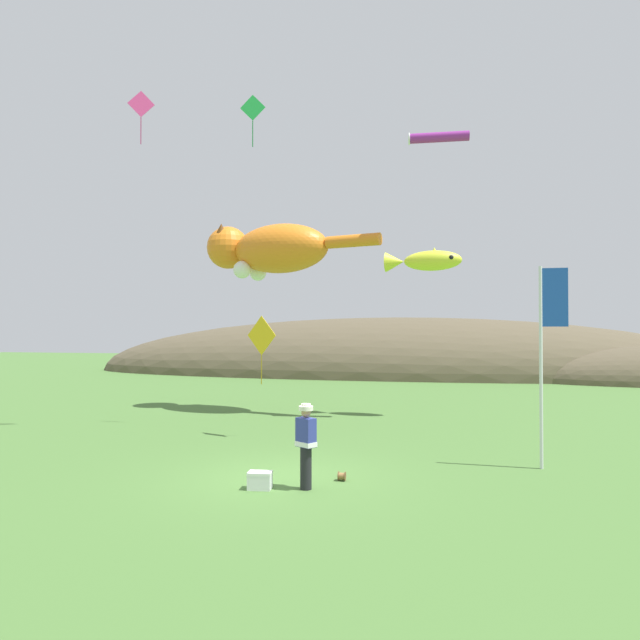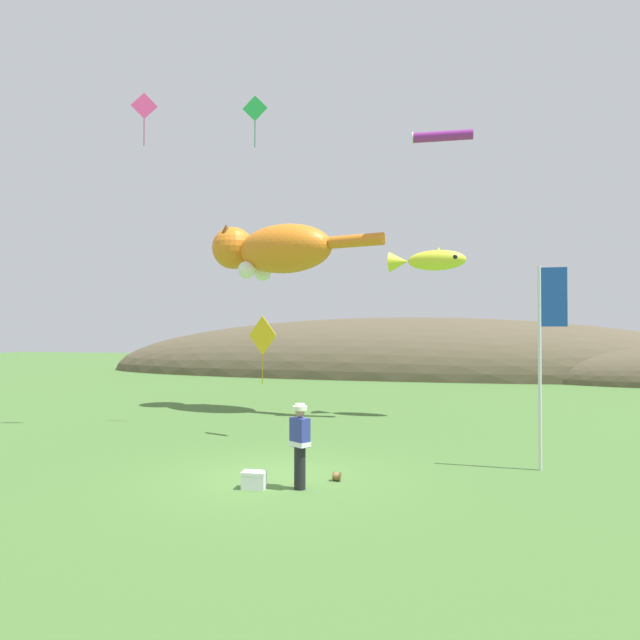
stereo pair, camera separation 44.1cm
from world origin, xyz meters
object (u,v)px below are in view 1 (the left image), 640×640
at_px(festival_banner_pole, 547,336).
at_px(kite_fish_windsock, 424,261).
at_px(picnic_cooler, 260,480).
at_px(kite_diamond_green, 253,109).
at_px(kite_diamond_pink, 141,105).
at_px(kite_tube_streamer, 438,137).
at_px(festival_attendant, 306,443).
at_px(kite_diamond_gold, 261,336).
at_px(kite_giant_cat, 269,250).
at_px(kite_spool, 342,476).

bearing_deg(festival_banner_pole, kite_fish_windsock, 112.40).
distance_m(picnic_cooler, kite_diamond_green, 12.96).
distance_m(festival_banner_pole, kite_diamond_pink, 14.53).
relative_size(kite_tube_streamer, kite_diamond_green, 1.23).
bearing_deg(kite_fish_windsock, festival_banner_pole, -67.60).
distance_m(festival_attendant, kite_diamond_gold, 6.32).
xyz_separation_m(festival_attendant, kite_diamond_green, (-3.51, 6.73, 9.87)).
bearing_deg(kite_giant_cat, festival_attendant, -68.68).
distance_m(kite_tube_streamer, kite_diamond_gold, 9.89).
relative_size(kite_spool, picnic_cooler, 0.38).
distance_m(festival_attendant, kite_giant_cat, 12.83).
bearing_deg(kite_diamond_green, festival_banner_pole, -23.72).
bearing_deg(festival_banner_pole, kite_diamond_gold, 163.22).
distance_m(picnic_cooler, kite_tube_streamer, 14.46).
distance_m(festival_banner_pole, kite_diamond_green, 12.23).
bearing_deg(kite_tube_streamer, kite_spool, -103.02).
height_order(kite_spool, kite_tube_streamer, kite_tube_streamer).
bearing_deg(kite_diamond_green, kite_spool, -55.13).
relative_size(picnic_cooler, festival_banner_pole, 0.11).
bearing_deg(kite_tube_streamer, kite_diamond_pink, -156.87).
bearing_deg(kite_diamond_pink, kite_spool, -31.37).
height_order(kite_giant_cat, kite_fish_windsock, kite_giant_cat).
relative_size(festival_banner_pole, kite_diamond_gold, 2.28).
bearing_deg(festival_banner_pole, kite_diamond_pink, 168.28).
bearing_deg(festival_attendant, kite_diamond_pink, 142.00).
bearing_deg(kite_tube_streamer, festival_banner_pole, -68.44).
bearing_deg(kite_diamond_pink, kite_tube_streamer, 23.13).
xyz_separation_m(kite_spool, kite_diamond_green, (-4.12, 5.91, 10.73)).
relative_size(kite_spool, kite_diamond_pink, 0.11).
bearing_deg(kite_fish_windsock, kite_spool, -98.57).
bearing_deg(kite_fish_windsock, kite_tube_streamer, -62.49).
height_order(festival_attendant, kite_giant_cat, kite_giant_cat).
bearing_deg(kite_diamond_gold, picnic_cooler, -72.09).
bearing_deg(kite_diamond_pink, kite_giant_cat, 62.82).
distance_m(kite_fish_windsock, kite_diamond_gold, 7.64).
xyz_separation_m(festival_banner_pole, kite_tube_streamer, (-2.61, 6.60, 7.15)).
xyz_separation_m(kite_giant_cat, kite_diamond_pink, (-2.74, -5.33, 4.14)).
xyz_separation_m(festival_banner_pole, kite_giant_cat, (-9.41, 7.85, 3.42)).
distance_m(kite_spool, kite_diamond_gold, 6.33).
bearing_deg(festival_attendant, picnic_cooler, -168.33).
xyz_separation_m(kite_diamond_pink, kite_diamond_green, (3.42, 1.32, 0.09)).
relative_size(festival_banner_pole, kite_diamond_green, 2.72).
relative_size(festival_banner_pole, kite_diamond_pink, 2.73).
distance_m(picnic_cooler, kite_diamond_pink, 13.37).
bearing_deg(festival_banner_pole, kite_diamond_green, 156.28).
height_order(kite_spool, kite_diamond_gold, kite_diamond_gold).
height_order(kite_tube_streamer, kite_diamond_gold, kite_tube_streamer).
distance_m(festival_attendant, kite_diamond_green, 12.45).
distance_m(festival_banner_pole, kite_tube_streamer, 10.07).
xyz_separation_m(festival_attendant, festival_banner_pole, (5.22, 2.89, 2.22)).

